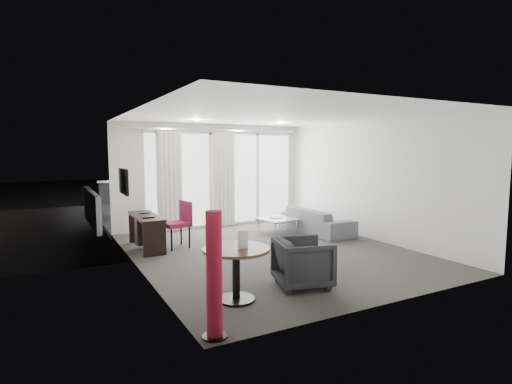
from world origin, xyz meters
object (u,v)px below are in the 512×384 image
desk_chair (176,225)px  round_table (236,274)px  tub_armchair (303,263)px  rattan_chair_a (222,200)px  rattan_chair_b (241,199)px  red_lamp (214,275)px  desk (146,232)px  sofa (317,221)px  coffee_table (278,226)px

desk_chair → round_table: size_ratio=1.07×
tub_armchair → rattan_chair_a: (1.64, 6.77, 0.04)m
rattan_chair_a → tub_armchair: bearing=-89.0°
round_table → rattan_chair_b: size_ratio=1.11×
red_lamp → tub_armchair: bearing=26.9°
desk → round_table: 3.37m
desk_chair → rattan_chair_b: desk_chair is taller
tub_armchair → rattan_chair_a: rattan_chair_a is taller
desk_chair → sofa: (3.36, -0.14, -0.18)m
desk → desk_chair: 0.60m
desk_chair → round_table: 3.13m
tub_armchair → coffee_table: (1.60, 3.34, -0.17)m
sofa → coffee_table: bearing=64.4°
desk_chair → rattan_chair_a: 4.50m
red_lamp → round_table: bearing=52.3°
coffee_table → rattan_chair_a: (0.04, 3.43, 0.21)m
tub_armchair → coffee_table: size_ratio=0.99×
desk_chair → rattan_chair_b: size_ratio=1.18×
coffee_table → rattan_chair_a: bearing=89.3°
desk_chair → coffee_table: bearing=-1.9°
tub_armchair → sofa: 3.82m
red_lamp → rattan_chair_a: red_lamp is taller
desk → round_table: round_table is taller
desk_chair → tub_armchair: bearing=-81.0°
desk → rattan_chair_a: (3.11, 3.47, 0.06)m
red_lamp → sofa: red_lamp is taller
desk_chair → red_lamp: 4.03m
desk_chair → coffee_table: size_ratio=1.21×
desk → red_lamp: (-0.24, -4.17, 0.34)m
sofa → rattan_chair_b: size_ratio=2.53×
sofa → rattan_chair_a: rattan_chair_a is taller
desk → rattan_chair_b: 5.24m
desk_chair → sofa: desk_chair is taller
desk → red_lamp: 4.19m
desk_chair → tub_armchair: 3.22m
desk_chair → rattan_chair_a: (2.56, 3.69, -0.08)m
tub_armchair → red_lamp: bearing=131.6°
red_lamp → desk: bearing=86.7°
round_table → red_lamp: size_ratio=0.65×
round_table → coffee_table: bearing=51.7°
round_table → rattan_chair_b: 7.72m
rattan_chair_a → rattan_chair_b: size_ratio=0.98×
desk_chair → sofa: 3.37m
red_lamp → coffee_table: 5.38m
rattan_chair_a → round_table: bearing=-97.2°
rattan_chair_a → rattan_chair_b: rattan_chair_b is taller
sofa → round_table: bearing=130.3°
rattan_chair_b → coffee_table: bearing=-103.1°
desk → coffee_table: (3.07, 0.04, -0.16)m
tub_armchair → coffee_table: tub_armchair is taller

